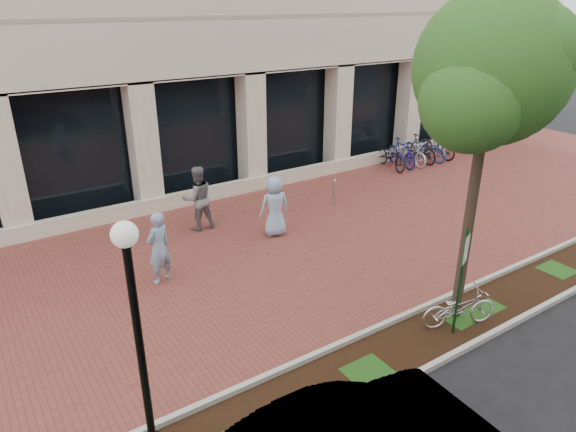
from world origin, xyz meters
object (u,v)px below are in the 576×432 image
parking_sign (463,269)px  bollard (334,192)px  bike_rack_cluster (415,151)px  lamppost (138,333)px  street_tree (491,78)px  locked_bicycle (459,308)px  pedestrian_mid (198,198)px  pedestrian_right (275,206)px  pedestrian_left (159,248)px

parking_sign → bollard: bearing=47.3°
parking_sign → bike_rack_cluster: bearing=23.5°
parking_sign → lamppost: 6.43m
street_tree → locked_bicycle: (-0.33, -0.30, -4.74)m
parking_sign → pedestrian_mid: size_ratio=1.22×
parking_sign → pedestrian_right: 6.34m
locked_bicycle → bollard: (2.14, 6.99, 0.05)m
lamppost → locked_bicycle: (6.67, -0.38, -1.79)m
pedestrian_mid → bike_rack_cluster: size_ratio=0.55×
street_tree → pedestrian_right: size_ratio=3.73×
pedestrian_left → pedestrian_mid: size_ratio=0.93×
pedestrian_left → pedestrian_mid: bearing=-152.7°
locked_bicycle → parking_sign: bearing=138.9°
bollard → pedestrian_left: bearing=-166.5°
locked_bicycle → bike_rack_cluster: bike_rack_cluster is taller
pedestrian_left → bollard: size_ratio=1.94×
pedestrian_mid → pedestrian_right: (1.71, -1.64, -0.08)m
lamppost → bike_rack_cluster: bearing=30.2°
locked_bicycle → pedestrian_right: bearing=28.4°
parking_sign → pedestrian_mid: 8.25m
pedestrian_left → bike_rack_cluster: (12.71, 3.59, -0.37)m
pedestrian_mid → bollard: size_ratio=2.09×
lamppost → bike_rack_cluster: size_ratio=1.08×
street_tree → pedestrian_left: size_ratio=3.68×
parking_sign → street_tree: 3.71m
street_tree → locked_bicycle: street_tree is taller
pedestrian_mid → pedestrian_right: bearing=139.5°
pedestrian_left → bollard: pedestrian_left is taller
lamppost → bike_rack_cluster: 17.15m
pedestrian_mid → bike_rack_cluster: (10.58, 1.18, -0.44)m
pedestrian_mid → bollard: 4.73m
lamppost → street_tree: bearing=-0.7°
parking_sign → street_tree: street_tree is taller
parking_sign → pedestrian_right: size_ratio=1.33×
pedestrian_right → bike_rack_cluster: (8.87, 2.82, -0.36)m
street_tree → pedestrian_mid: bearing=110.7°
pedestrian_mid → bollard: (4.64, -0.78, -0.51)m
parking_sign → pedestrian_left: (-4.33, 5.53, -0.62)m
pedestrian_right → bollard: pedestrian_right is taller
parking_sign → bollard: size_ratio=2.56×
pedestrian_left → pedestrian_right: bearing=170.1°
lamppost → bollard: bearing=36.9°
pedestrian_mid → parking_sign: bearing=108.8°
street_tree → bike_rack_cluster: street_tree is taller
pedestrian_left → pedestrian_right: pedestrian_left is taller
pedestrian_left → pedestrian_mid: (2.13, 2.41, 0.07)m
pedestrian_left → pedestrian_right: (3.84, 0.76, -0.01)m
locked_bicycle → bike_rack_cluster: bearing=-21.0°
bollard → pedestrian_mid: bearing=170.4°
pedestrian_left → lamppost: bearing=46.5°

